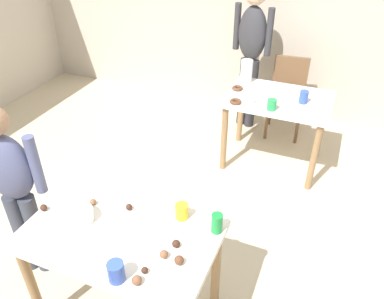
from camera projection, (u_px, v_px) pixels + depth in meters
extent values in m
cube|color=#BCB2A3|center=(272.00, 5.00, 4.37)|extent=(6.40, 0.10, 2.60)
cube|color=silver|center=(120.00, 235.00, 2.21)|extent=(1.11, 0.69, 0.04)
cylinder|color=olive|center=(32.00, 287.00, 2.35)|extent=(0.06, 0.06, 0.71)
cylinder|color=olive|center=(87.00, 225.00, 2.79)|extent=(0.06, 0.06, 0.71)
cylinder|color=olive|center=(216.00, 267.00, 2.48)|extent=(0.06, 0.06, 0.71)
cube|color=white|center=(279.00, 99.00, 3.65)|extent=(0.98, 0.70, 0.04)
cylinder|color=olive|center=(224.00, 138.00, 3.77)|extent=(0.06, 0.06, 0.71)
cylinder|color=olive|center=(314.00, 158.00, 3.50)|extent=(0.06, 0.06, 0.71)
cylinder|color=olive|center=(241.00, 113.00, 4.21)|extent=(0.06, 0.06, 0.71)
cylinder|color=olive|center=(322.00, 128.00, 3.94)|extent=(0.06, 0.06, 0.71)
cube|color=brown|center=(286.00, 100.00, 4.30)|extent=(0.44, 0.44, 0.04)
cube|color=brown|center=(290.00, 75.00, 4.31)|extent=(0.38, 0.08, 0.42)
cylinder|color=brown|center=(297.00, 127.00, 4.25)|extent=(0.04, 0.04, 0.41)
cylinder|color=brown|center=(267.00, 122.00, 4.33)|extent=(0.04, 0.04, 0.41)
cylinder|color=brown|center=(299.00, 113.00, 4.52)|extent=(0.04, 0.04, 0.41)
cylinder|color=brown|center=(270.00, 109.00, 4.60)|extent=(0.04, 0.04, 0.41)
cylinder|color=#383D4C|center=(22.00, 233.00, 2.75)|extent=(0.11, 0.11, 0.68)
cylinder|color=#383D4C|center=(37.00, 234.00, 2.74)|extent=(0.11, 0.11, 0.68)
ellipsoid|color=#4C5175|center=(8.00, 168.00, 2.41)|extent=(0.36, 0.28, 0.48)
cylinder|color=#4C5175|center=(35.00, 165.00, 2.38)|extent=(0.09, 0.09, 0.41)
cylinder|color=#28282D|center=(251.00, 94.00, 4.46)|extent=(0.11, 0.11, 0.82)
cylinder|color=#28282D|center=(243.00, 92.00, 4.51)|extent=(0.11, 0.11, 0.82)
ellipsoid|color=#333338|center=(253.00, 33.00, 4.10)|extent=(0.35, 0.26, 0.58)
cylinder|color=#333338|center=(269.00, 32.00, 3.98)|extent=(0.08, 0.08, 0.49)
cylinder|color=#333338|center=(237.00, 26.00, 4.16)|extent=(0.08, 0.08, 0.49)
cylinder|color=white|center=(79.00, 215.00, 2.26)|extent=(0.17, 0.17, 0.08)
cylinder|color=#198438|center=(217.00, 223.00, 2.17)|extent=(0.07, 0.07, 0.12)
cube|color=silver|center=(102.00, 247.00, 2.10)|extent=(0.17, 0.02, 0.01)
cylinder|color=yellow|center=(182.00, 211.00, 2.27)|extent=(0.08, 0.08, 0.10)
cylinder|color=#3351B2|center=(116.00, 272.00, 1.90)|extent=(0.09, 0.09, 0.11)
sphere|color=#3D2319|center=(176.00, 244.00, 2.10)|extent=(0.05, 0.05, 0.05)
sphere|color=#3D2319|center=(44.00, 208.00, 2.34)|extent=(0.04, 0.04, 0.04)
sphere|color=brown|center=(93.00, 202.00, 2.38)|extent=(0.04, 0.04, 0.04)
sphere|color=#3D2319|center=(129.00, 207.00, 2.34)|extent=(0.04, 0.04, 0.04)
sphere|color=brown|center=(164.00, 254.00, 2.03)|extent=(0.05, 0.05, 0.05)
sphere|color=brown|center=(179.00, 260.00, 2.00)|extent=(0.05, 0.05, 0.05)
sphere|color=brown|center=(137.00, 280.00, 1.89)|extent=(0.05, 0.05, 0.05)
sphere|color=#3D2319|center=(145.00, 270.00, 1.95)|extent=(0.04, 0.04, 0.04)
cylinder|color=white|center=(247.00, 71.00, 3.87)|extent=(0.12, 0.12, 0.23)
cylinder|color=#3351B2|center=(304.00, 97.00, 3.51)|extent=(0.08, 0.08, 0.12)
cylinder|color=green|center=(272.00, 105.00, 3.40)|extent=(0.08, 0.08, 0.10)
torus|color=white|center=(246.00, 93.00, 3.68)|extent=(0.10, 0.10, 0.03)
torus|color=white|center=(249.00, 100.00, 3.54)|extent=(0.11, 0.11, 0.03)
torus|color=brown|center=(236.00, 102.00, 3.53)|extent=(0.11, 0.11, 0.03)
torus|color=brown|center=(237.00, 88.00, 3.77)|extent=(0.11, 0.11, 0.03)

